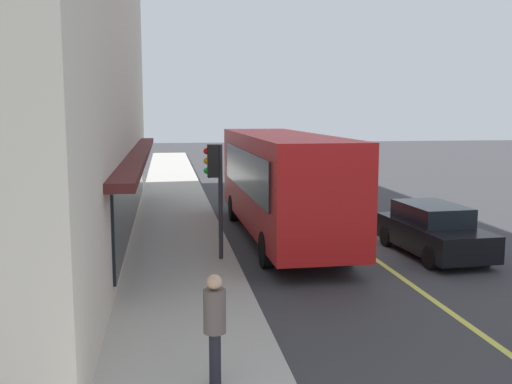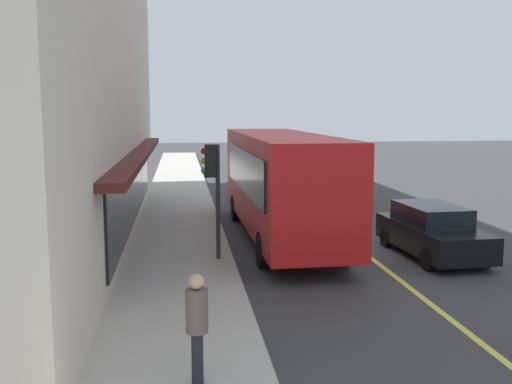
{
  "view_description": "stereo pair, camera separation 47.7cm",
  "coord_description": "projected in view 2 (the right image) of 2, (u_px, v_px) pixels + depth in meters",
  "views": [
    {
      "loc": [
        -17.92,
        5.94,
        4.29
      ],
      "look_at": [
        1.13,
        3.02,
        1.6
      ],
      "focal_mm": 41.45,
      "sensor_mm": 36.0,
      "label": 1
    },
    {
      "loc": [
        -17.99,
        5.47,
        4.29
      ],
      "look_at": [
        1.13,
        3.02,
        1.6
      ],
      "focal_mm": 41.45,
      "sensor_mm": 36.0,
      "label": 2
    }
  ],
  "objects": [
    {
      "name": "sidewalk",
      "position": [
        179.0,
        247.0,
        18.24
      ],
      "size": [
        80.0,
        3.09,
        0.15
      ],
      "primitive_type": "cube",
      "color": "#B2ADA3",
      "rests_on": "ground"
    },
    {
      "name": "pedestrian_near_storefront",
      "position": [
        197.0,
        319.0,
        8.82
      ],
      "size": [
        0.34,
        0.34,
        1.73
      ],
      "color": "black",
      "rests_on": "sidewalk"
    },
    {
      "name": "car_black",
      "position": [
        432.0,
        231.0,
        17.35
      ],
      "size": [
        4.39,
        2.05,
        1.52
      ],
      "color": "black",
      "rests_on": "ground"
    },
    {
      "name": "lane_centre_stripe",
      "position": [
        354.0,
        244.0,
        18.95
      ],
      "size": [
        36.0,
        0.16,
        0.01
      ],
      "primitive_type": "cube",
      "color": "#D8D14C",
      "rests_on": "ground"
    },
    {
      "name": "ground",
      "position": [
        354.0,
        244.0,
        18.95
      ],
      "size": [
        120.0,
        120.0,
        0.0
      ],
      "primitive_type": "plane",
      "color": "#38383A"
    },
    {
      "name": "car_yellow",
      "position": [
        337.0,
        185.0,
        28.07
      ],
      "size": [
        4.39,
        2.04,
        1.52
      ],
      "color": "yellow",
      "rests_on": "ground"
    },
    {
      "name": "traffic_light",
      "position": [
        212.0,
        174.0,
        16.24
      ],
      "size": [
        0.3,
        0.52,
        3.2
      ],
      "color": "#2D2D33",
      "rests_on": "sidewalk"
    },
    {
      "name": "bus",
      "position": [
        281.0,
        180.0,
        19.55
      ],
      "size": [
        11.16,
        2.72,
        3.5
      ],
      "color": "red",
      "rests_on": "ground"
    }
  ]
}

